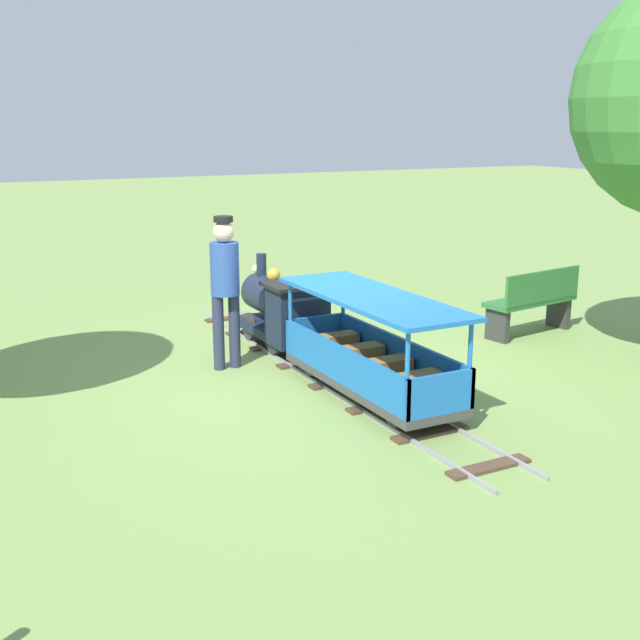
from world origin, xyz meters
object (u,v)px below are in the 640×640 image
object	(u,v)px
conductor_person	(225,280)
park_bench	(533,302)
passenger_car	(370,357)
locomotive	(283,308)

from	to	relation	value
conductor_person	park_bench	world-z (taller)	conductor_person
passenger_car	conductor_person	size ratio (longest dim) A/B	1.45
locomotive	park_bench	world-z (taller)	locomotive
locomotive	passenger_car	size ratio (longest dim) A/B	0.61
park_bench	conductor_person	bearing A→B (deg)	173.02
conductor_person	park_bench	bearing A→B (deg)	-6.98
passenger_car	locomotive	bearing A→B (deg)	90.00
passenger_car	park_bench	distance (m)	3.18
conductor_person	locomotive	bearing A→B (deg)	24.77
locomotive	conductor_person	distance (m)	1.03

